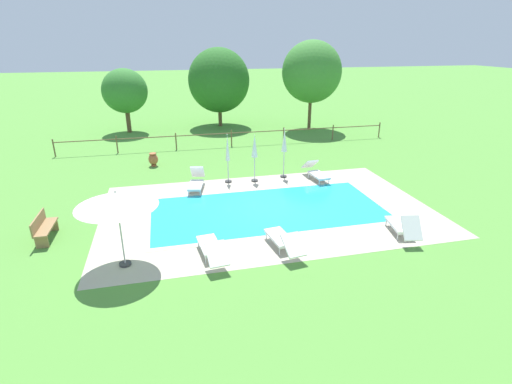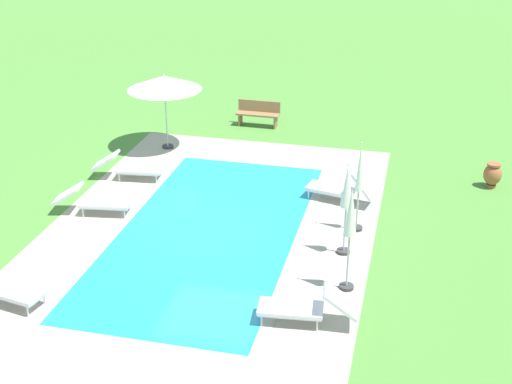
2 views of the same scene
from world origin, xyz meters
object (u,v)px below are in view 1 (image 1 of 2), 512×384
object	(u,v)px
patio_umbrella_open_foreground	(116,199)
terracotta_urn_near_fence	(153,159)
sun_lounger_north_mid	(403,226)
sun_lounger_north_end	(284,239)
tree_west_mid	(312,72)
tree_far_west	(125,91)
sun_lounger_north_near_steps	(196,181)
sun_lounger_north_far	(212,248)
tree_centre	(219,80)
patio_umbrella_closed_row_mid_west	(284,144)
patio_umbrella_closed_row_west	(255,150)
patio_umbrella_closed_row_centre	(228,153)
wooden_bench_lawn_side	(43,227)
sun_lounger_south_near_corner	(316,172)

from	to	relation	value
patio_umbrella_open_foreground	terracotta_urn_near_fence	world-z (taller)	patio_umbrella_open_foreground
sun_lounger_north_mid	sun_lounger_north_end	size ratio (longest dim) A/B	0.93
patio_umbrella_open_foreground	tree_west_mid	bearing A→B (deg)	53.91
sun_lounger_north_end	tree_west_mid	xyz separation A→B (m)	(7.35, 17.08, 3.85)
patio_umbrella_open_foreground	tree_far_west	distance (m)	19.05
terracotta_urn_near_fence	sun_lounger_north_near_steps	bearing A→B (deg)	-64.69
sun_lounger_north_end	patio_umbrella_open_foreground	size ratio (longest dim) A/B	0.86
sun_lounger_north_near_steps	sun_lounger_north_far	distance (m)	6.15
sun_lounger_north_near_steps	tree_centre	xyz separation A→B (m)	(3.18, 13.77, 3.10)
sun_lounger_north_far	sun_lounger_north_end	xyz separation A→B (m)	(2.33, -0.01, -0.00)
sun_lounger_north_near_steps	patio_umbrella_closed_row_mid_west	world-z (taller)	patio_umbrella_closed_row_mid_west
patio_umbrella_closed_row_mid_west	tree_far_west	bearing A→B (deg)	123.22
patio_umbrella_closed_row_west	patio_umbrella_closed_row_centre	world-z (taller)	patio_umbrella_closed_row_centre
patio_umbrella_open_foreground	wooden_bench_lawn_side	world-z (taller)	patio_umbrella_open_foreground
patio_umbrella_closed_row_centre	tree_centre	size ratio (longest dim) A/B	0.40
sun_lounger_north_end	sun_lounger_north_near_steps	bearing A→B (deg)	109.96
sun_lounger_north_mid	patio_umbrella_closed_row_west	distance (m)	7.72
patio_umbrella_closed_row_centre	sun_lounger_north_end	bearing A→B (deg)	-84.44
tree_centre	patio_umbrella_closed_row_centre	bearing A→B (deg)	-96.94
sun_lounger_north_end	terracotta_urn_near_fence	distance (m)	11.04
patio_umbrella_closed_row_west	sun_lounger_north_far	bearing A→B (deg)	-113.93
tree_centre	sun_lounger_north_far	bearing A→B (deg)	-99.33
patio_umbrella_closed_row_centre	tree_west_mid	distance (m)	13.35
sun_lounger_north_mid	wooden_bench_lawn_side	distance (m)	12.29
sun_lounger_north_far	sun_lounger_south_near_corner	distance (m)	8.57
patio_umbrella_closed_row_centre	terracotta_urn_near_fence	distance (m)	5.03
sun_lounger_north_end	tree_far_west	bearing A→B (deg)	107.22
wooden_bench_lawn_side	tree_centre	world-z (taller)	tree_centre
patio_umbrella_open_foreground	patio_umbrella_closed_row_mid_west	size ratio (longest dim) A/B	0.99
patio_umbrella_closed_row_mid_west	wooden_bench_lawn_side	xyz separation A→B (m)	(-9.85, -4.28, -1.21)
patio_umbrella_closed_row_west	tree_far_west	distance (m)	14.28
sun_lounger_north_end	tree_far_west	world-z (taller)	tree_far_west
patio_umbrella_closed_row_mid_west	tree_centre	distance (m)	13.25
patio_umbrella_open_foreground	sun_lounger_south_near_corner	bearing A→B (deg)	35.02
sun_lounger_south_near_corner	tree_far_west	distance (m)	16.35
patio_umbrella_closed_row_centre	wooden_bench_lawn_side	xyz separation A→B (m)	(-7.06, -4.19, -0.97)
sun_lounger_north_mid	wooden_bench_lawn_side	size ratio (longest dim) A/B	1.30
patio_umbrella_open_foreground	patio_umbrella_closed_row_mid_west	xyz separation A→B (m)	(7.08, 6.65, -0.48)
sun_lounger_north_end	patio_umbrella_closed_row_centre	bearing A→B (deg)	95.56
patio_umbrella_closed_row_west	tree_far_west	xyz separation A→B (m)	(-6.55, 12.61, 1.40)
sun_lounger_north_end	patio_umbrella_closed_row_mid_west	xyz separation A→B (m)	(2.14, 6.86, 1.31)
sun_lounger_south_near_corner	wooden_bench_lawn_side	xyz separation A→B (m)	(-11.31, -3.62, 0.09)
sun_lounger_north_near_steps	patio_umbrella_closed_row_mid_west	size ratio (longest dim) A/B	0.80
patio_umbrella_closed_row_mid_west	terracotta_urn_near_fence	xyz separation A→B (m)	(-6.30, 3.36, -1.28)
tree_west_mid	sun_lounger_south_near_corner	bearing A→B (deg)	-109.05
sun_lounger_north_far	tree_west_mid	xyz separation A→B (m)	(9.68, 17.08, 3.85)
tree_far_west	wooden_bench_lawn_side	bearing A→B (deg)	-96.05
wooden_bench_lawn_side	terracotta_urn_near_fence	size ratio (longest dim) A/B	2.09
patio_umbrella_closed_row_west	sun_lounger_south_near_corner	bearing A→B (deg)	-7.79
sun_lounger_north_near_steps	sun_lounger_north_end	world-z (taller)	sun_lounger_north_near_steps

